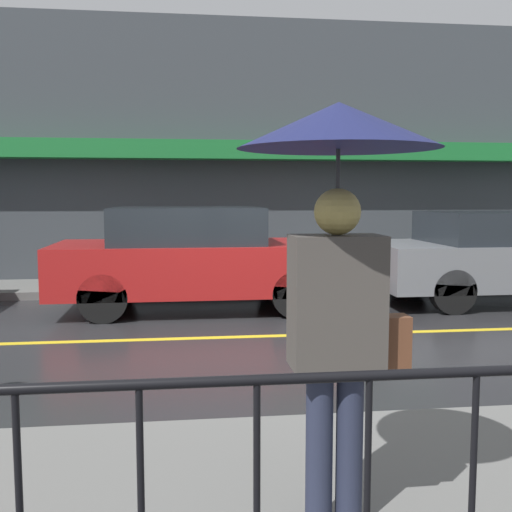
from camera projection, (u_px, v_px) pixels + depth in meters
name	position (u px, v px, depth m)	size (l,w,h in m)	color
ground_plane	(248.00, 337.00, 7.39)	(80.00, 80.00, 0.00)	#262628
sidewalk_far	(225.00, 285.00, 11.16)	(28.00, 1.63, 0.13)	#60605E
lane_marking	(248.00, 337.00, 7.38)	(25.20, 0.12, 0.01)	gold
building_storefront	(221.00, 152.00, 11.83)	(28.00, 0.85, 5.17)	#383D42
railing_foreground	(421.00, 478.00, 2.03)	(12.00, 0.04, 1.03)	black
pedestrian	(339.00, 206.00, 2.78)	(0.94, 0.94, 2.03)	#23283D
car_red	(196.00, 257.00, 9.13)	(4.31, 1.91, 1.56)	maroon
car_grey	(512.00, 255.00, 9.77)	(4.68, 1.94, 1.47)	slate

